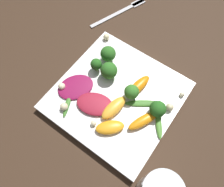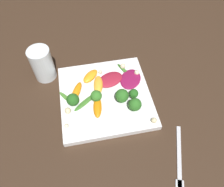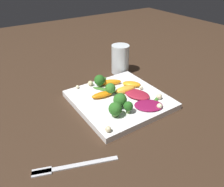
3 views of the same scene
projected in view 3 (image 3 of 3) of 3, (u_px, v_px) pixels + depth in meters
ground_plane at (119, 102)px, 0.72m from camera, size 2.40×2.40×0.00m
plate at (119, 100)px, 0.72m from camera, size 0.28×0.28×0.02m
drinking_glass at (120, 59)px, 0.89m from camera, size 0.07×0.07×0.12m
fork at (66, 167)px, 0.49m from camera, size 0.19×0.08×0.01m
radicchio_leaf_0 at (137, 94)px, 0.72m from camera, size 0.09×0.10×0.01m
radicchio_leaf_1 at (149, 105)px, 0.67m from camera, size 0.11×0.10×0.01m
orange_segment_0 at (102, 95)px, 0.71m from camera, size 0.08×0.04×0.02m
orange_segment_1 at (110, 82)px, 0.78m from camera, size 0.08×0.05×0.02m
orange_segment_2 at (125, 89)px, 0.74m from camera, size 0.08×0.04×0.02m
orange_segment_3 at (132, 84)px, 0.77m from camera, size 0.07×0.07×0.02m
broccoli_floret_0 at (120, 100)px, 0.65m from camera, size 0.04×0.04×0.05m
broccoli_floret_1 at (128, 106)px, 0.63m from camera, size 0.03×0.03×0.04m
broccoli_floret_2 at (115, 109)px, 0.61m from camera, size 0.04×0.04×0.05m
broccoli_floret_3 at (100, 80)px, 0.76m from camera, size 0.04×0.04×0.04m
broccoli_floret_4 at (110, 88)px, 0.71m from camera, size 0.03×0.03×0.04m
arugula_sprig_0 at (102, 81)px, 0.80m from camera, size 0.06×0.05×0.01m
arugula_sprig_1 at (105, 90)px, 0.75m from camera, size 0.07×0.08×0.01m
arugula_sprig_2 at (156, 100)px, 0.69m from camera, size 0.08×0.04×0.01m
macadamia_nut_0 at (160, 106)px, 0.65m from camera, size 0.02×0.02×0.02m
macadamia_nut_1 at (159, 97)px, 0.70m from camera, size 0.02×0.02×0.02m
macadamia_nut_2 at (90, 83)px, 0.77m from camera, size 0.02×0.02×0.02m
macadamia_nut_3 at (108, 129)px, 0.57m from camera, size 0.02×0.02×0.02m
macadamia_nut_4 at (141, 87)px, 0.75m from camera, size 0.01×0.01×0.01m
macadamia_nut_5 at (77, 87)px, 0.76m from camera, size 0.01×0.01×0.01m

